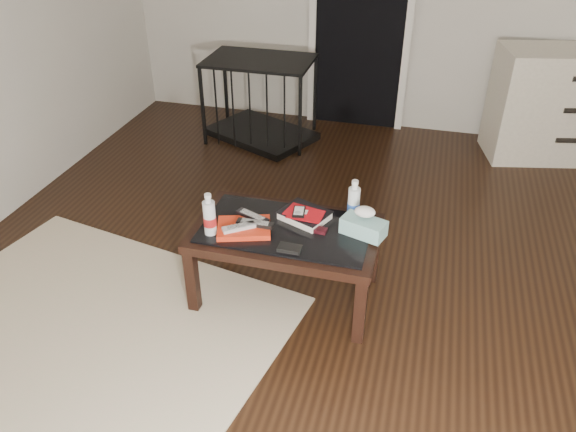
{
  "coord_description": "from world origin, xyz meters",
  "views": [
    {
      "loc": [
        0.29,
        -2.55,
        2.14
      ],
      "look_at": [
        -0.35,
        -0.14,
        0.55
      ],
      "focal_mm": 35.0,
      "sensor_mm": 36.0,
      "label": 1
    }
  ],
  "objects_px": {
    "textbook": "(305,215)",
    "water_bottle_left": "(209,214)",
    "tissue_box": "(364,227)",
    "dresser": "(569,105)",
    "water_bottle_right": "(354,200)",
    "coffee_table": "(286,237)",
    "pet_crate": "(261,113)"
  },
  "relations": [
    {
      "from": "textbook",
      "to": "tissue_box",
      "type": "relative_size",
      "value": 1.09
    },
    {
      "from": "tissue_box",
      "to": "coffee_table",
      "type": "bearing_deg",
      "value": -155.38
    },
    {
      "from": "water_bottle_left",
      "to": "tissue_box",
      "type": "xyz_separation_m",
      "value": [
        0.78,
        0.2,
        -0.07
      ]
    },
    {
      "from": "water_bottle_left",
      "to": "textbook",
      "type": "bearing_deg",
      "value": 30.53
    },
    {
      "from": "pet_crate",
      "to": "textbook",
      "type": "relative_size",
      "value": 4.28
    },
    {
      "from": "dresser",
      "to": "water_bottle_left",
      "type": "xyz_separation_m",
      "value": [
        -2.12,
        -2.5,
        0.13
      ]
    },
    {
      "from": "dresser",
      "to": "pet_crate",
      "type": "height_order",
      "value": "dresser"
    },
    {
      "from": "coffee_table",
      "to": "tissue_box",
      "type": "xyz_separation_m",
      "value": [
        0.41,
        0.05,
        0.11
      ]
    },
    {
      "from": "dresser",
      "to": "water_bottle_right",
      "type": "distance_m",
      "value": 2.59
    },
    {
      "from": "water_bottle_left",
      "to": "pet_crate",
      "type": "bearing_deg",
      "value": 100.79
    },
    {
      "from": "dresser",
      "to": "textbook",
      "type": "relative_size",
      "value": 5.12
    },
    {
      "from": "pet_crate",
      "to": "water_bottle_left",
      "type": "height_order",
      "value": "pet_crate"
    },
    {
      "from": "coffee_table",
      "to": "water_bottle_left",
      "type": "height_order",
      "value": "water_bottle_left"
    },
    {
      "from": "dresser",
      "to": "tissue_box",
      "type": "distance_m",
      "value": 2.67
    },
    {
      "from": "textbook",
      "to": "water_bottle_left",
      "type": "relative_size",
      "value": 1.05
    },
    {
      "from": "coffee_table",
      "to": "water_bottle_left",
      "type": "relative_size",
      "value": 4.2
    },
    {
      "from": "textbook",
      "to": "water_bottle_left",
      "type": "distance_m",
      "value": 0.53
    },
    {
      "from": "dresser",
      "to": "coffee_table",
      "type": "bearing_deg",
      "value": -139.27
    },
    {
      "from": "textbook",
      "to": "tissue_box",
      "type": "distance_m",
      "value": 0.34
    },
    {
      "from": "water_bottle_left",
      "to": "water_bottle_right",
      "type": "distance_m",
      "value": 0.78
    },
    {
      "from": "dresser",
      "to": "water_bottle_right",
      "type": "relative_size",
      "value": 5.38
    },
    {
      "from": "coffee_table",
      "to": "pet_crate",
      "type": "bearing_deg",
      "value": 111.13
    },
    {
      "from": "water_bottle_left",
      "to": "dresser",
      "type": "bearing_deg",
      "value": 49.7
    },
    {
      "from": "dresser",
      "to": "tissue_box",
      "type": "height_order",
      "value": "dresser"
    },
    {
      "from": "water_bottle_right",
      "to": "textbook",
      "type": "bearing_deg",
      "value": -164.55
    },
    {
      "from": "water_bottle_right",
      "to": "tissue_box",
      "type": "xyz_separation_m",
      "value": [
        0.08,
        -0.14,
        -0.07
      ]
    },
    {
      "from": "coffee_table",
      "to": "water_bottle_right",
      "type": "xyz_separation_m",
      "value": [
        0.33,
        0.18,
        0.18
      ]
    },
    {
      "from": "dresser",
      "to": "water_bottle_right",
      "type": "bearing_deg",
      "value": -135.81
    },
    {
      "from": "textbook",
      "to": "water_bottle_right",
      "type": "relative_size",
      "value": 1.05
    },
    {
      "from": "water_bottle_right",
      "to": "dresser",
      "type": "bearing_deg",
      "value": 56.8
    },
    {
      "from": "tissue_box",
      "to": "textbook",
      "type": "bearing_deg",
      "value": -172.98
    },
    {
      "from": "dresser",
      "to": "tissue_box",
      "type": "bearing_deg",
      "value": -132.78
    }
  ]
}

